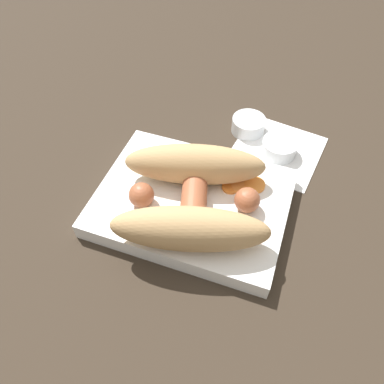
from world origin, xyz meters
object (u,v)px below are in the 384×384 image
object	(u,v)px
bread_roll	(193,194)
condiment_cup_far	(248,126)
food_tray	(192,203)
condiment_cup_near	(279,149)
sausage	(194,198)

from	to	relation	value
bread_roll	condiment_cup_far	xyz separation A→B (m)	(-0.03, -0.20, -0.04)
condiment_cup_far	food_tray	bearing A→B (deg)	79.62
food_tray	condiment_cup_near	size ratio (longest dim) A/B	4.68
sausage	condiment_cup_far	world-z (taller)	sausage
bread_roll	condiment_cup_far	bearing A→B (deg)	-97.50
condiment_cup_near	condiment_cup_far	xyz separation A→B (m)	(0.06, -0.04, 0.00)
condiment_cup_near	condiment_cup_far	bearing A→B (deg)	-32.04
condiment_cup_near	condiment_cup_far	size ratio (longest dim) A/B	1.00
sausage	condiment_cup_near	distance (m)	0.18
sausage	condiment_cup_far	distance (m)	0.20
bread_roll	sausage	bearing A→B (deg)	-92.92
food_tray	sausage	size ratio (longest dim) A/B	1.55
food_tray	bread_roll	distance (m)	0.05
food_tray	condiment_cup_near	bearing A→B (deg)	-122.04
sausage	bread_roll	bearing A→B (deg)	87.08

